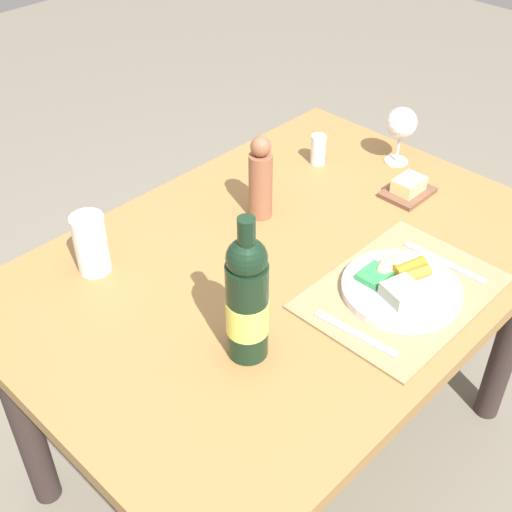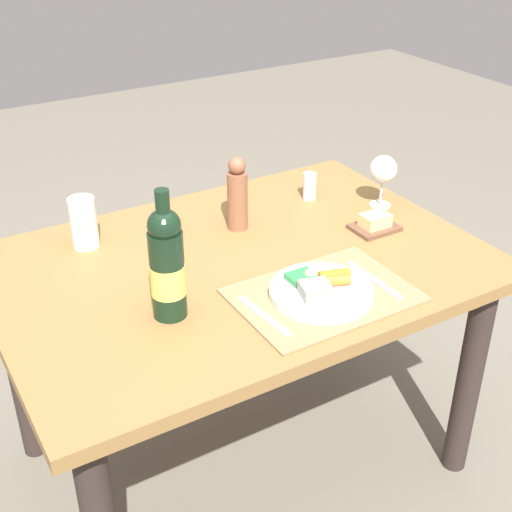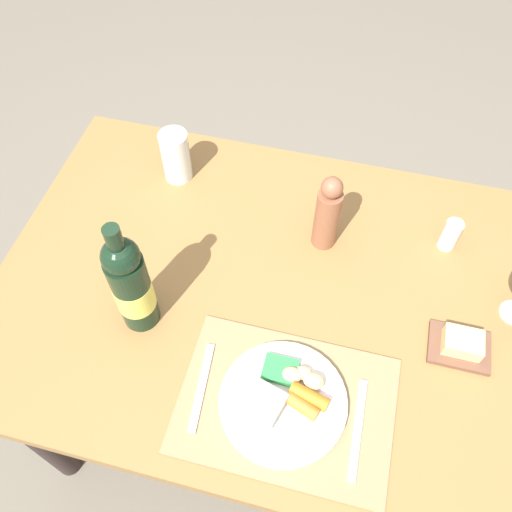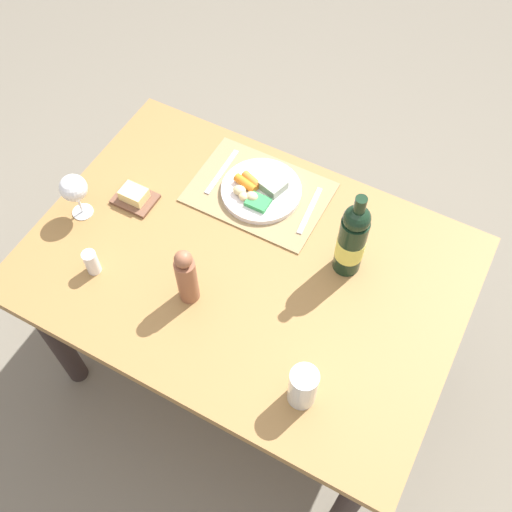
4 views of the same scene
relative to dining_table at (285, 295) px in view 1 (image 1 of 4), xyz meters
name	(u,v)px [view 1 (image 1 of 4)]	position (x,y,z in m)	size (l,w,h in m)	color
ground_plane	(279,449)	(0.00, 0.00, -0.61)	(8.00, 8.00, 0.00)	#6F6859
dining_table	(285,295)	(0.00, 0.00, 0.00)	(1.28, 0.90, 0.72)	olive
placemat	(402,292)	(0.09, -0.26, 0.11)	(0.43, 0.31, 0.01)	#937B53
dinner_plate	(400,286)	(0.08, -0.25, 0.13)	(0.26, 0.26, 0.05)	silver
fork	(355,333)	(-0.08, -0.26, 0.12)	(0.02, 0.19, 0.01)	silver
knife	(445,262)	(0.24, -0.27, 0.12)	(0.02, 0.20, 0.01)	silver
water_tumbler	(92,247)	(-0.32, 0.29, 0.17)	(0.07, 0.07, 0.14)	silver
salt_shaker	(318,150)	(0.38, 0.23, 0.15)	(0.04, 0.04, 0.08)	white
butter_dish	(408,188)	(0.42, -0.04, 0.13)	(0.13, 0.10, 0.05)	brown
wine_bottle	(247,300)	(-0.26, -0.14, 0.24)	(0.08, 0.08, 0.32)	black
pepper_mill	(261,179)	(0.09, 0.17, 0.21)	(0.06, 0.06, 0.22)	#90573D
wine_glass	(402,124)	(0.54, 0.07, 0.22)	(0.08, 0.08, 0.16)	white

